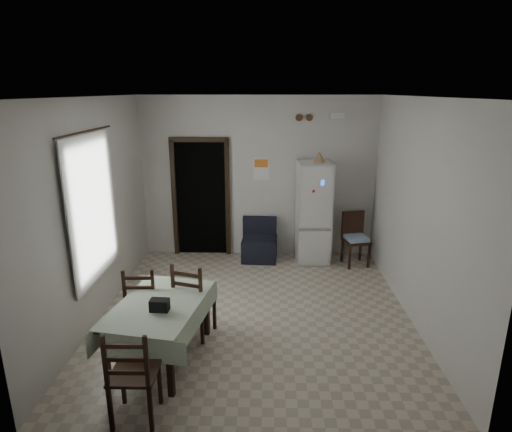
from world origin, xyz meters
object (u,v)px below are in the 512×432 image
object	(u,v)px
fridge	(313,213)
dining_chair_near_head	(134,372)
navy_seat	(259,240)
dining_chair_far_left	(144,300)
dining_chair_far_right	(194,298)
corner_chair	(356,240)
dining_table	(161,331)

from	to	relation	value
fridge	dining_chair_near_head	xyz separation A→B (m)	(-2.04, -3.95, -0.41)
fridge	navy_seat	size ratio (longest dim) A/B	2.40
dining_chair_far_left	dining_chair_far_right	distance (m)	0.64
fridge	navy_seat	world-z (taller)	fridge
corner_chair	dining_chair_far_right	bearing A→B (deg)	-149.18
dining_chair_far_right	dining_chair_far_left	bearing A→B (deg)	17.16
dining_chair_near_head	dining_table	bearing A→B (deg)	-91.96
navy_seat	dining_table	world-z (taller)	navy_seat
fridge	dining_chair_far_left	distance (m)	3.46
dining_chair_far_left	navy_seat	bearing A→B (deg)	-120.92
fridge	dining_chair_far_right	xyz separation A→B (m)	(-1.72, -2.50, -0.40)
dining_table	dining_chair_far_right	bearing A→B (deg)	70.19
navy_seat	dining_chair_far_left	xyz separation A→B (m)	(-1.40, -2.50, 0.09)
fridge	dining_chair_far_right	bearing A→B (deg)	-128.33
corner_chair	dining_chair_near_head	size ratio (longest dim) A/B	0.96
dining_table	dining_chair_near_head	distance (m)	0.94
dining_chair_far_left	dining_chair_near_head	size ratio (longest dim) A/B	0.95
navy_seat	dining_chair_far_right	bearing A→B (deg)	-103.78
fridge	dining_chair_far_right	size ratio (longest dim) A/B	1.81
dining_table	dining_chair_far_left	distance (m)	0.63
navy_seat	dining_chair_far_left	size ratio (longest dim) A/B	0.80
dining_table	dining_chair_near_head	world-z (taller)	dining_chair_near_head
navy_seat	dining_chair_far_right	distance (m)	2.62
corner_chair	dining_chair_near_head	distance (m)	4.66
fridge	dining_chair_far_left	size ratio (longest dim) A/B	1.92
dining_chair_near_head	corner_chair	bearing A→B (deg)	-127.29
fridge	corner_chair	world-z (taller)	fridge
dining_chair_far_left	dining_chair_far_right	xyz separation A→B (m)	(0.63, 0.00, 0.03)
fridge	corner_chair	bearing A→B (deg)	-19.23
dining_chair_far_right	dining_table	bearing A→B (deg)	76.99
fridge	dining_table	bearing A→B (deg)	-127.60
navy_seat	corner_chair	distance (m)	1.71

